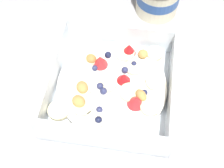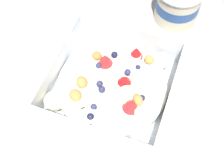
% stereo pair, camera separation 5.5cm
% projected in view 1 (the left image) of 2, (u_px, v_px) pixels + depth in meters
% --- Properties ---
extents(ground_plane, '(2.40, 2.40, 0.00)m').
position_uv_depth(ground_plane, '(118.00, 102.00, 0.56)').
color(ground_plane, '#9E9EA3').
extents(fruit_bowl, '(0.22, 0.22, 0.07)m').
position_uv_depth(fruit_bowl, '(112.00, 86.00, 0.56)').
color(fruit_bowl, white).
rests_on(fruit_bowl, ground).
extents(spoon, '(0.05, 0.17, 0.01)m').
position_uv_depth(spoon, '(35.00, 68.00, 0.60)').
color(spoon, silver).
rests_on(spoon, ground).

